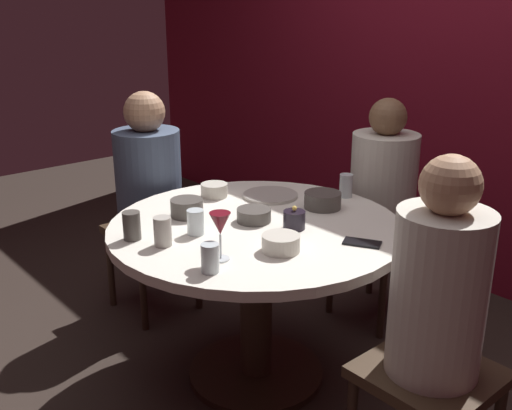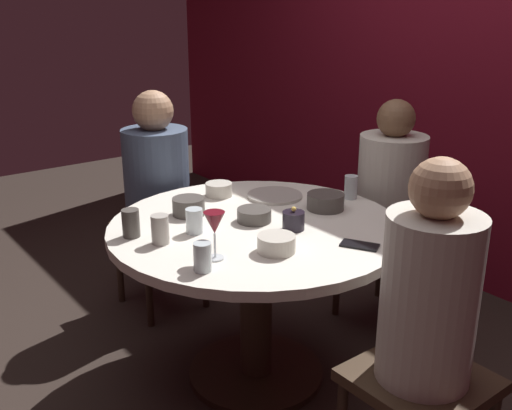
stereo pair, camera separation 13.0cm
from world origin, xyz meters
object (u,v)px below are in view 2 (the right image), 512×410
Objects in this scene: candle_holder at (293,220)px; cup_by_left_diner at (203,257)px; bowl_rice_portion at (254,215)px; cup_near_candle at (194,221)px; bowl_serving_large at (219,189)px; bowl_salad_center at (189,206)px; cup_center_front at (160,229)px; bowl_small_white at (325,201)px; cup_by_right_diner at (351,187)px; wine_glass at (214,225)px; dinner_plate at (275,196)px; cup_far_edge at (131,223)px; dining_table at (256,261)px; seated_diner_left at (157,178)px; cell_phone at (360,245)px; bowl_sauce_side at (276,244)px; seated_diner_back at (391,189)px; seated_diner_right at (428,304)px.

cup_by_left_diner reaches higher than candle_holder.
cup_near_candle reaches higher than bowl_rice_portion.
bowl_salad_center is (0.14, -0.25, 0.01)m from bowl_serving_large.
bowl_serving_large is 1.12× the size of cup_center_front.
bowl_salad_center is at bearing -120.81° from bowl_small_white.
candle_holder is at bearing -70.29° from bowl_small_white.
candle_holder is 0.88× the size of cup_by_right_diner.
wine_glass is 0.90m from cup_by_right_diner.
bowl_rice_portion is 0.51m from cup_by_left_diner.
cup_by_left_diner is 0.91× the size of cup_center_front.
dinner_plate is 0.75m from cup_far_edge.
bowl_small_white is (0.27, 0.07, 0.03)m from dinner_plate.
candle_holder is 0.51m from cup_by_left_diner.
bowl_salad_center is 0.76m from cup_by_right_diner.
wine_glass reaches higher than bowl_salad_center.
seated_diner_left is (-0.84, 0.00, 0.17)m from dining_table.
cell_phone is 1.41× the size of cup_near_candle.
bowl_small_white is 0.79m from cup_by_left_diner.
cup_near_candle is at bearing -74.06° from dinner_plate.
bowl_sauce_side is at bearing 122.84° from cell_phone.
cup_by_right_diner is (0.01, -0.30, 0.07)m from seated_diner_back.
candle_holder is at bearing 101.60° from cup_by_left_diner.
cup_center_front is at bearing -97.55° from bowl_small_white.
dinner_plate reaches higher than dining_table.
cup_near_candle is at bearing 15.44° from seated_diner_right.
seated_diner_left is 11.61× the size of cup_by_left_diner.
seated_diner_back is (0.84, 0.84, -0.01)m from seated_diner_left.
seated_diner_back is 1.26m from cup_center_front.
bowl_small_white is at bearing 59.19° from bowl_salad_center.
cup_center_front is at bearing -161.26° from wine_glass.
candle_holder is 0.18m from bowl_rice_portion.
bowl_serving_large is (-0.54, 0.01, -0.01)m from candle_holder.
bowl_serving_large is 0.81m from cup_by_left_diner.
cup_near_candle reaches higher than candle_holder.
wine_glass is 1.62× the size of cup_by_right_diner.
cup_by_right_diner is (-0.23, 0.96, 0.00)m from cup_by_left_diner.
seated_diner_left is 10.71× the size of cup_far_edge.
cup_near_candle is 0.24m from cup_far_edge.
bowl_small_white is 1.60× the size of cup_by_left_diner.
bowl_rice_portion is 1.28× the size of cup_center_front.
cup_center_front is at bearing 111.48° from cell_phone.
wine_glass is at bearing -78.13° from bowl_small_white.
bowl_salad_center is at bearing -143.71° from bowl_rice_portion.
cup_by_left_diner is at bearing -75.46° from bowl_small_white.
seated_diner_right is 1.01m from cup_by_right_diner.
candle_holder is 0.42m from dinner_plate.
cup_center_front is at bearing -94.13° from bowl_rice_portion.
bowl_small_white is (-0.38, 0.19, 0.03)m from cell_phone.
cup_by_right_diner is (0.27, 0.71, 0.02)m from bowl_salad_center.
seated_diner_right is at bearing -23.35° from bowl_small_white.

